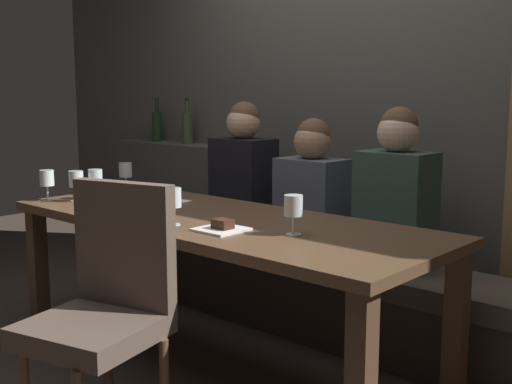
{
  "coord_description": "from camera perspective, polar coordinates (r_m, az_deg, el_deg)",
  "views": [
    {
      "loc": [
        2.1,
        -2.03,
        1.3
      ],
      "look_at": [
        0.06,
        0.21,
        0.84
      ],
      "focal_mm": 44.69,
      "sensor_mm": 36.0,
      "label": 1
    }
  ],
  "objects": [
    {
      "name": "ground",
      "position": [
        3.19,
        -3.42,
        -15.39
      ],
      "size": [
        9.0,
        9.0,
        0.0
      ],
      "primitive_type": "plane",
      "color": "#382D26"
    },
    {
      "name": "wine_glass_center_back",
      "position": [
        3.59,
        -18.21,
        1.07
      ],
      "size": [
        0.08,
        0.08,
        0.16
      ],
      "color": "silver",
      "rests_on": "dining_table"
    },
    {
      "name": "espresso_cup",
      "position": [
        3.58,
        -9.03,
        -0.04
      ],
      "size": [
        0.12,
        0.12,
        0.06
      ],
      "color": "white",
      "rests_on": "dining_table"
    },
    {
      "name": "wine_glass_near_right",
      "position": [
        2.57,
        3.37,
        -1.4
      ],
      "size": [
        0.08,
        0.08,
        0.16
      ],
      "color": "silver",
      "rests_on": "dining_table"
    },
    {
      "name": "back_counter",
      "position": [
        4.84,
        -7.48,
        -1.22
      ],
      "size": [
        1.1,
        0.28,
        0.95
      ],
      "primitive_type": "cube",
      "color": "#413E3A",
      "rests_on": "ground"
    },
    {
      "name": "wine_bottle_pale_label",
      "position": [
        4.65,
        -6.16,
        5.8
      ],
      "size": [
        0.08,
        0.08,
        0.33
      ],
      "color": "#384728",
      "rests_on": "back_counter"
    },
    {
      "name": "wine_glass_center_front",
      "position": [
        3.51,
        -15.8,
        1.06
      ],
      "size": [
        0.08,
        0.08,
        0.16
      ],
      "color": "silver",
      "rests_on": "dining_table"
    },
    {
      "name": "wine_glass_end_right",
      "position": [
        3.85,
        -11.61,
        1.88
      ],
      "size": [
        0.08,
        0.08,
        0.16
      ],
      "color": "silver",
      "rests_on": "dining_table"
    },
    {
      "name": "folded_napkin",
      "position": [
        3.39,
        -6.98,
        -0.85
      ],
      "size": [
        0.13,
        0.12,
        0.01
      ],
      "primitive_type": "cube",
      "rotation": [
        0.0,
        0.0,
        0.21
      ],
      "color": "silver",
      "rests_on": "dining_table"
    },
    {
      "name": "diner_redhead",
      "position": [
        3.82,
        -1.14,
        1.68
      ],
      "size": [
        0.36,
        0.24,
        0.81
      ],
      "color": "black",
      "rests_on": "banquette_bench"
    },
    {
      "name": "diner_far_end",
      "position": [
        3.21,
        12.42,
        -0.03
      ],
      "size": [
        0.36,
        0.24,
        0.8
      ],
      "color": "#2D473D",
      "rests_on": "banquette_bench"
    },
    {
      "name": "chair_near_side",
      "position": [
        2.45,
        -13.25,
        -9.2
      ],
      "size": [
        0.54,
        0.54,
        0.98
      ],
      "color": "brown",
      "rests_on": "ground"
    },
    {
      "name": "dining_table",
      "position": [
        2.99,
        -3.53,
        -3.89
      ],
      "size": [
        2.2,
        0.84,
        0.74
      ],
      "color": "#493422",
      "rests_on": "ground"
    },
    {
      "name": "diner_bearded",
      "position": [
        3.49,
        5.0,
        0.27
      ],
      "size": [
        0.36,
        0.24,
        0.73
      ],
      "color": "#4C515B",
      "rests_on": "banquette_bench"
    },
    {
      "name": "wine_glass_end_left",
      "position": [
        3.55,
        -14.19,
        1.22
      ],
      "size": [
        0.08,
        0.08,
        0.16
      ],
      "color": "silver",
      "rests_on": "dining_table"
    },
    {
      "name": "wine_bottle_dark_red",
      "position": [
        4.92,
        -8.84,
        5.9
      ],
      "size": [
        0.08,
        0.08,
        0.33
      ],
      "color": "black",
      "rests_on": "back_counter"
    },
    {
      "name": "banquette_bench",
      "position": [
        3.6,
        4.63,
        -8.67
      ],
      "size": [
        2.5,
        0.44,
        0.45
      ],
      "color": "#312A23",
      "rests_on": "ground"
    },
    {
      "name": "wine_glass_far_right",
      "position": [
        2.79,
        -7.47,
        -0.6
      ],
      "size": [
        0.08,
        0.08,
        0.16
      ],
      "color": "silver",
      "rests_on": "dining_table"
    },
    {
      "name": "back_wall_tiled",
      "position": [
        3.87,
        9.69,
        11.51
      ],
      "size": [
        6.0,
        0.12,
        3.0
      ],
      "primitive_type": "cube",
      "color": "#4C4944",
      "rests_on": "ground"
    },
    {
      "name": "dessert_plate",
      "position": [
        2.67,
        -3.09,
        -3.18
      ],
      "size": [
        0.19,
        0.19,
        0.05
      ],
      "color": "white",
      "rests_on": "dining_table"
    }
  ]
}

